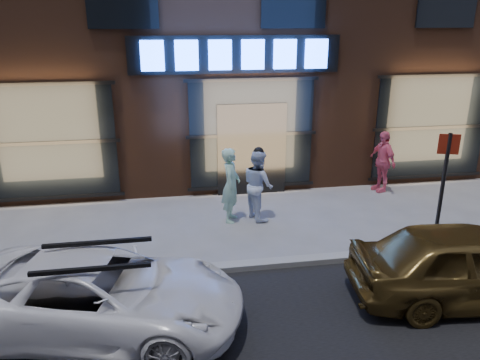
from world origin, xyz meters
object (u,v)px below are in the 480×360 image
object	(u,v)px
man_cap	(258,184)
white_suv	(99,294)
gold_sedan	(471,264)
passerby	(382,161)
man_bowtie	(231,185)
sign_post	(443,182)

from	to	relation	value
man_cap	white_suv	xyz separation A→B (m)	(-3.15, -3.69, -0.23)
gold_sedan	passerby	bearing A→B (deg)	-4.16
man_cap	man_bowtie	bearing A→B (deg)	77.83
white_suv	sign_post	bearing A→B (deg)	-61.94
man_cap	passerby	distance (m)	3.84
man_bowtie	white_suv	bearing A→B (deg)	163.03
man_bowtie	sign_post	distance (m)	4.41
man_cap	passerby	xyz separation A→B (m)	(3.64, 1.24, 0.01)
man_bowtie	sign_post	world-z (taller)	sign_post
sign_post	man_bowtie	bearing A→B (deg)	168.85
man_cap	gold_sedan	world-z (taller)	man_cap
passerby	gold_sedan	distance (m)	5.22
man_bowtie	passerby	bearing A→B (deg)	-55.47
passerby	white_suv	bearing A→B (deg)	-65.96
man_cap	white_suv	size ratio (longest dim) A/B	0.38
white_suv	sign_post	distance (m)	6.57
gold_sedan	sign_post	distance (m)	1.95
gold_sedan	sign_post	bearing A→B (deg)	-9.12
man_cap	sign_post	size ratio (longest dim) A/B	0.68
passerby	sign_post	size ratio (longest dim) A/B	0.68
passerby	gold_sedan	world-z (taller)	passerby
man_cap	passerby	world-z (taller)	passerby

